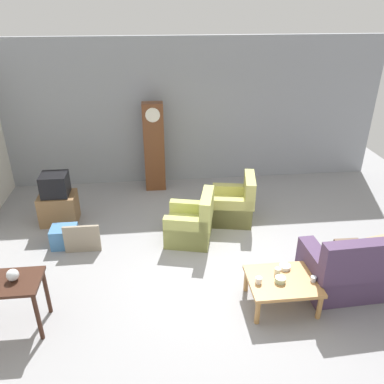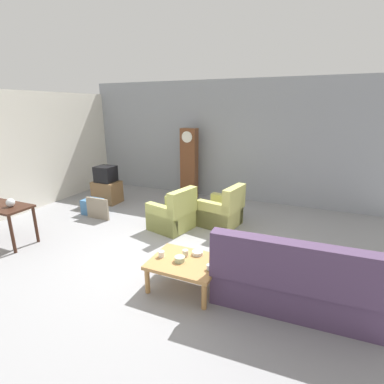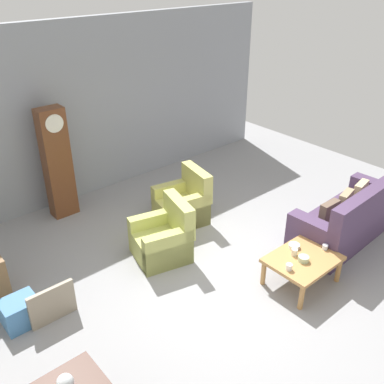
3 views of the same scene
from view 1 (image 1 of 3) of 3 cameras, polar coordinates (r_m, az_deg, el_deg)
The scene contains 17 objects.
ground_plane at distance 6.31m, azimuth 3.91°, elevation -11.47°, with size 10.40×10.40×0.00m, color gray.
garage_door_wall at distance 8.83m, azimuth 0.29°, elevation 11.68°, with size 8.40×0.16×3.20m, color gray.
couch_floral at distance 6.38m, azimuth 25.52°, elevation -9.99°, with size 2.14×0.97×1.04m.
armchair_olive_near at distance 6.86m, azimuth -0.11°, elevation -4.82°, with size 0.95×0.93×0.92m.
armchair_olive_far at distance 7.51m, azimuth 6.21°, elevation -1.99°, with size 0.92×0.89×0.92m.
coffee_table_wood at distance 5.64m, azimuth 13.17°, elevation -12.90°, with size 0.96×0.76×0.43m.
grandfather_clock at distance 8.50m, azimuth -5.59°, elevation 6.58°, with size 0.44×0.30×1.95m.
tv_stand_cabinet at distance 7.82m, azimuth -18.98°, elevation -2.28°, with size 0.68×0.52×0.58m, color brown.
tv_crt at distance 7.61m, azimuth -19.53°, elevation 1.02°, with size 0.48×0.44×0.42m, color black.
framed_picture_leaning at distance 6.84m, azimuth -15.85°, elevation -6.65°, with size 0.60×0.05×0.50m, color gray.
storage_box_blue at distance 7.12m, azimuth -18.23°, elevation -6.25°, with size 0.43×0.37×0.36m, color teal.
glass_dome_cloche at distance 5.37m, azimuth -24.88°, elevation -11.01°, with size 0.15×0.15×0.15m, color silver.
cup_white_porcelain at distance 5.45m, azimuth 9.77°, elevation -12.66°, with size 0.09×0.09×0.09m, color white.
cup_blue_rimmed at distance 5.66m, azimuth 17.42°, elevation -12.09°, with size 0.08×0.08×0.07m, color silver.
cup_cream_tall at distance 5.65m, azimuth 12.47°, elevation -11.31°, with size 0.09×0.09×0.10m, color beige.
bowl_white_stacked at distance 5.79m, azimuth 13.50°, elevation -10.65°, with size 0.16×0.16×0.05m, color white.
bowl_shallow_green at distance 5.53m, azimuth 12.85°, elevation -12.45°, with size 0.15×0.15×0.07m, color #B2C69E.
Camera 1 is at (-0.94, -4.87, 3.90)m, focal length 36.28 mm.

